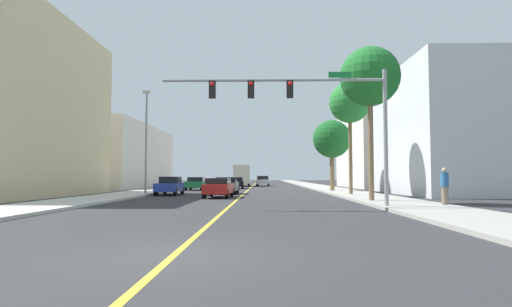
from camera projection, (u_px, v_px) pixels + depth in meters
name	position (u px, v px, depth m)	size (l,w,h in m)	color
ground	(250.00, 189.00, 49.96)	(192.00, 192.00, 0.00)	#2D2D30
sidewalk_left	(176.00, 188.00, 50.15)	(3.90, 168.00, 0.15)	beige
sidewalk_right	(324.00, 188.00, 49.78)	(3.90, 168.00, 0.15)	#9E9B93
lane_marking_center	(250.00, 189.00, 49.96)	(0.16, 144.00, 0.01)	yellow
building_left_far	(101.00, 157.00, 54.77)	(14.01, 23.75, 8.13)	silver
building_right_near	(496.00, 132.00, 35.39)	(17.57, 15.41, 10.71)	silver
building_right_far	(399.00, 149.00, 55.04)	(13.80, 17.52, 10.24)	silver
traffic_signal_mast	(309.00, 104.00, 19.64)	(10.83, 0.36, 6.53)	gray
street_lamp	(146.00, 136.00, 32.68)	(0.56, 0.28, 8.27)	gray
palm_near	(370.00, 78.00, 23.99)	(3.51, 3.51, 9.00)	brown
palm_mid	(350.00, 103.00, 31.96)	(3.22, 3.22, 8.76)	brown
palm_far	(332.00, 139.00, 39.83)	(3.70, 3.70, 6.87)	brown
car_red	(219.00, 187.00, 29.23)	(1.87, 4.27, 1.40)	red
car_black	(235.00, 183.00, 49.57)	(2.13, 4.41, 1.39)	black
car_green	(196.00, 183.00, 44.42)	(1.89, 3.90, 1.42)	#196638
car_silver	(263.00, 181.00, 62.23)	(2.05, 4.44, 1.55)	#BCBCC1
car_gray	(227.00, 185.00, 35.13)	(1.90, 4.18, 1.44)	slate
car_blue	(170.00, 186.00, 33.28)	(1.80, 4.25, 1.49)	#1E389E
delivery_truck	(242.00, 175.00, 61.50)	(2.67, 7.68, 3.13)	red
pedestrian	(445.00, 186.00, 19.98)	(0.38, 0.38, 1.81)	#726651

